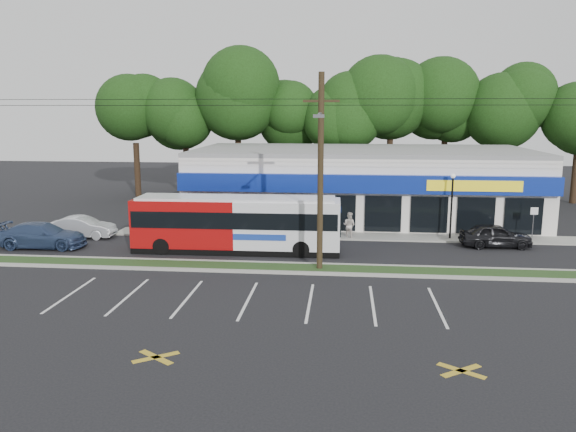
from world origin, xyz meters
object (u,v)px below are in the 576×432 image
at_px(metrobus, 237,223).
at_px(lamp_post, 452,198).
at_px(sign_post, 534,218).
at_px(car_dark, 496,235).
at_px(car_silver, 82,227).
at_px(utility_pole, 317,166).
at_px(pedestrian_a, 307,231).
at_px(pedestrian_b, 349,225).
at_px(car_blue, 42,235).

bearing_deg(metrobus, lamp_post, 17.58).
relative_size(sign_post, car_dark, 0.53).
relative_size(sign_post, car_silver, 0.53).
bearing_deg(car_dark, car_silver, 87.39).
bearing_deg(car_dark, sign_post, -62.85).
bearing_deg(car_dark, metrobus, 96.73).
distance_m(utility_pole, metrobus, 7.05).
height_order(pedestrian_a, pedestrian_b, pedestrian_a).
height_order(car_dark, car_blue, car_blue).
distance_m(lamp_post, metrobus, 13.72).
bearing_deg(car_silver, pedestrian_a, -95.27).
height_order(utility_pole, car_dark, utility_pole).
distance_m(utility_pole, car_silver, 17.30).
bearing_deg(pedestrian_a, car_silver, -4.60).
bearing_deg(sign_post, pedestrian_b, -179.63).
bearing_deg(metrobus, sign_post, 12.02).
relative_size(metrobus, car_blue, 2.31).
height_order(metrobus, pedestrian_a, metrobus).
bearing_deg(car_blue, utility_pole, -103.51).
xyz_separation_m(car_blue, pedestrian_b, (18.42, 4.28, 0.11)).
distance_m(car_silver, pedestrian_b, 17.31).
height_order(sign_post, car_blue, sign_post).
xyz_separation_m(lamp_post, car_dark, (2.36, -1.74, -1.96)).
xyz_separation_m(sign_post, car_dark, (-2.64, -1.52, -0.84)).
bearing_deg(pedestrian_a, car_blue, 5.72).
relative_size(lamp_post, car_dark, 1.01).
height_order(car_dark, pedestrian_b, pedestrian_b).
distance_m(lamp_post, pedestrian_b, 6.68).
height_order(car_blue, pedestrian_b, pedestrian_b).
xyz_separation_m(car_dark, car_blue, (-27.21, -2.84, 0.04)).
relative_size(car_silver, pedestrian_a, 2.15).
bearing_deg(metrobus, car_blue, -179.38).
xyz_separation_m(utility_pole, lamp_post, (8.17, 7.87, -2.74)).
height_order(car_blue, pedestrian_a, pedestrian_a).
bearing_deg(pedestrian_a, pedestrian_b, -136.51).
bearing_deg(car_dark, pedestrian_b, 77.96).
bearing_deg(utility_pole, car_silver, 158.60).
bearing_deg(car_dark, lamp_post, 50.89).
relative_size(sign_post, pedestrian_b, 1.29).
relative_size(lamp_post, car_silver, 1.01).
distance_m(sign_post, pedestrian_b, 11.45).
bearing_deg(car_silver, car_dark, -91.24).
relative_size(metrobus, car_silver, 2.86).
xyz_separation_m(car_silver, pedestrian_b, (17.24, 1.50, 0.17)).
bearing_deg(metrobus, car_silver, 166.08).
xyz_separation_m(lamp_post, sign_post, (5.00, -0.23, -1.12)).
bearing_deg(lamp_post, car_dark, -36.37).
distance_m(sign_post, car_silver, 28.73).
xyz_separation_m(metrobus, pedestrian_a, (3.99, 1.50, -0.73)).
height_order(lamp_post, car_blue, lamp_post).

